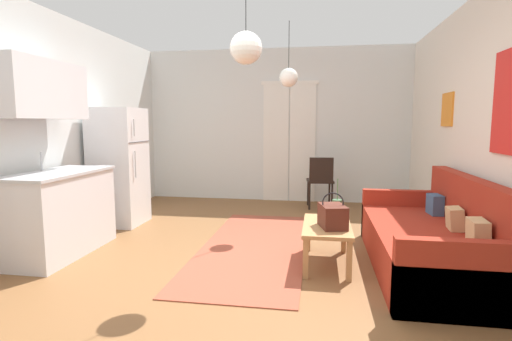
{
  "coord_description": "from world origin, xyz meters",
  "views": [
    {
      "loc": [
        0.78,
        -3.37,
        1.4
      ],
      "look_at": [
        0.05,
        1.06,
        0.85
      ],
      "focal_mm": 27.33,
      "sensor_mm": 36.0,
      "label": 1
    }
  ],
  "objects_px": {
    "coffee_table": "(327,230)",
    "pendant_lamp_near": "(246,48)",
    "couch": "(435,242)",
    "refrigerator": "(119,167)",
    "bamboo_vase": "(337,209)",
    "pendant_lamp_far": "(289,77)",
    "handbag": "(333,216)",
    "accent_chair": "(320,179)"
  },
  "relations": [
    {
      "from": "coffee_table",
      "to": "pendant_lamp_near",
      "type": "height_order",
      "value": "pendant_lamp_near"
    },
    {
      "from": "couch",
      "to": "accent_chair",
      "type": "distance_m",
      "value": 2.77
    },
    {
      "from": "pendant_lamp_near",
      "to": "handbag",
      "type": "bearing_deg",
      "value": 12.7
    },
    {
      "from": "coffee_table",
      "to": "refrigerator",
      "type": "bearing_deg",
      "value": 157.67
    },
    {
      "from": "accent_chair",
      "to": "pendant_lamp_far",
      "type": "distance_m",
      "value": 1.96
    },
    {
      "from": "coffee_table",
      "to": "pendant_lamp_far",
      "type": "xyz_separation_m",
      "value": [
        -0.5,
        1.37,
        1.64
      ]
    },
    {
      "from": "pendant_lamp_far",
      "to": "couch",
      "type": "bearing_deg",
      "value": -41.71
    },
    {
      "from": "handbag",
      "to": "pendant_lamp_near",
      "type": "xyz_separation_m",
      "value": [
        -0.8,
        -0.18,
        1.54
      ]
    },
    {
      "from": "coffee_table",
      "to": "handbag",
      "type": "distance_m",
      "value": 0.21
    },
    {
      "from": "couch",
      "to": "bamboo_vase",
      "type": "bearing_deg",
      "value": 166.14
    },
    {
      "from": "accent_chair",
      "to": "pendant_lamp_far",
      "type": "bearing_deg",
      "value": 64.05
    },
    {
      "from": "accent_chair",
      "to": "bamboo_vase",
      "type": "bearing_deg",
      "value": 88.34
    },
    {
      "from": "handbag",
      "to": "refrigerator",
      "type": "relative_size",
      "value": 0.23
    },
    {
      "from": "couch",
      "to": "refrigerator",
      "type": "bearing_deg",
      "value": 163.54
    },
    {
      "from": "refrigerator",
      "to": "pendant_lamp_far",
      "type": "height_order",
      "value": "pendant_lamp_far"
    },
    {
      "from": "coffee_table",
      "to": "accent_chair",
      "type": "height_order",
      "value": "accent_chair"
    },
    {
      "from": "refrigerator",
      "to": "pendant_lamp_far",
      "type": "relative_size",
      "value": 1.92
    },
    {
      "from": "refrigerator",
      "to": "accent_chair",
      "type": "xyz_separation_m",
      "value": [
        2.74,
        1.42,
        -0.31
      ]
    },
    {
      "from": "couch",
      "to": "bamboo_vase",
      "type": "relative_size",
      "value": 5.09
    },
    {
      "from": "handbag",
      "to": "bamboo_vase",
      "type": "bearing_deg",
      "value": 80.83
    },
    {
      "from": "refrigerator",
      "to": "accent_chair",
      "type": "relative_size",
      "value": 1.88
    },
    {
      "from": "coffee_table",
      "to": "refrigerator",
      "type": "distance_m",
      "value": 3.06
    },
    {
      "from": "bamboo_vase",
      "to": "pendant_lamp_far",
      "type": "bearing_deg",
      "value": 118.23
    },
    {
      "from": "bamboo_vase",
      "to": "accent_chair",
      "type": "bearing_deg",
      "value": 94.08
    },
    {
      "from": "bamboo_vase",
      "to": "couch",
      "type": "bearing_deg",
      "value": -13.86
    },
    {
      "from": "refrigerator",
      "to": "pendant_lamp_near",
      "type": "relative_size",
      "value": 2.04
    },
    {
      "from": "coffee_table",
      "to": "bamboo_vase",
      "type": "height_order",
      "value": "bamboo_vase"
    },
    {
      "from": "handbag",
      "to": "pendant_lamp_far",
      "type": "height_order",
      "value": "pendant_lamp_far"
    },
    {
      "from": "bamboo_vase",
      "to": "refrigerator",
      "type": "xyz_separation_m",
      "value": [
        -2.91,
        0.9,
        0.29
      ]
    },
    {
      "from": "coffee_table",
      "to": "bamboo_vase",
      "type": "xyz_separation_m",
      "value": [
        0.11,
        0.25,
        0.16
      ]
    },
    {
      "from": "handbag",
      "to": "couch",
      "type": "bearing_deg",
      "value": 7.43
    },
    {
      "from": "pendant_lamp_near",
      "to": "pendant_lamp_far",
      "type": "relative_size",
      "value": 0.94
    },
    {
      "from": "bamboo_vase",
      "to": "accent_chair",
      "type": "relative_size",
      "value": 0.5
    },
    {
      "from": "couch",
      "to": "pendant_lamp_near",
      "type": "xyz_separation_m",
      "value": [
        -1.77,
        -0.31,
        1.79
      ]
    },
    {
      "from": "bamboo_vase",
      "to": "pendant_lamp_near",
      "type": "distance_m",
      "value": 1.85
    },
    {
      "from": "bamboo_vase",
      "to": "pendant_lamp_near",
      "type": "height_order",
      "value": "pendant_lamp_near"
    },
    {
      "from": "pendant_lamp_far",
      "to": "bamboo_vase",
      "type": "bearing_deg",
      "value": -61.77
    },
    {
      "from": "couch",
      "to": "refrigerator",
      "type": "xyz_separation_m",
      "value": [
        -3.82,
        1.13,
        0.53
      ]
    },
    {
      "from": "bamboo_vase",
      "to": "handbag",
      "type": "distance_m",
      "value": 0.36
    },
    {
      "from": "handbag",
      "to": "pendant_lamp_near",
      "type": "relative_size",
      "value": 0.46
    },
    {
      "from": "bamboo_vase",
      "to": "refrigerator",
      "type": "height_order",
      "value": "refrigerator"
    },
    {
      "from": "coffee_table",
      "to": "pendant_lamp_far",
      "type": "bearing_deg",
      "value": 109.97
    }
  ]
}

